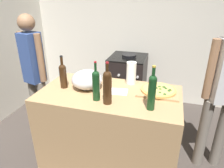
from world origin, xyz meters
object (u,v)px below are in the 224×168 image
object	(u,v)px
paper_towel_roll	(131,73)
person_in_stripes	(34,72)
pizza	(158,90)
wine_bottle_dark	(152,91)
wine_bottle_clear	(107,86)
person_in_red	(223,88)
wine_bottle_green	(63,75)
mixing_bowl	(87,80)
wine_bottle_amber	(96,84)
stove	(127,82)

from	to	relation	value
paper_towel_roll	person_in_stripes	xyz separation A→B (m)	(-1.21, -0.02, -0.11)
pizza	wine_bottle_dark	bearing A→B (deg)	-96.46
wine_bottle_clear	person_in_red	distance (m)	1.16
wine_bottle_green	wine_bottle_clear	size ratio (longest dim) A/B	0.88
pizza	wine_bottle_green	xyz separation A→B (m)	(-0.96, -0.15, 0.11)
pizza	wine_bottle_clear	bearing A→B (deg)	-140.76
person_in_red	mixing_bowl	bearing A→B (deg)	-168.43
wine_bottle_amber	wine_bottle_clear	distance (m)	0.12
wine_bottle_dark	wine_bottle_clear	bearing A→B (deg)	-179.23
wine_bottle_dark	stove	world-z (taller)	wine_bottle_dark
person_in_stripes	paper_towel_roll	bearing A→B (deg)	0.88
mixing_bowl	wine_bottle_clear	bearing A→B (deg)	-39.40
wine_bottle_green	person_in_stripes	xyz separation A→B (m)	(-0.56, 0.28, -0.13)
wine_bottle_amber	person_in_stripes	bearing A→B (deg)	155.86
pizza	stove	world-z (taller)	pizza
mixing_bowl	person_in_red	xyz separation A→B (m)	(1.32, 0.27, -0.05)
wine_bottle_clear	person_in_red	world-z (taller)	person_in_red
mixing_bowl	wine_bottle_green	bearing A→B (deg)	-168.49
mixing_bowl	person_in_stripes	bearing A→B (deg)	164.02
mixing_bowl	person_in_red	distance (m)	1.35
pizza	wine_bottle_green	bearing A→B (deg)	-171.09
wine_bottle_amber	person_in_stripes	size ratio (longest dim) A/B	0.23
paper_towel_roll	wine_bottle_green	world-z (taller)	wine_bottle_green
wine_bottle_clear	person_in_red	xyz separation A→B (m)	(1.03, 0.51, -0.12)
wine_bottle_green	person_in_stripes	world-z (taller)	person_in_stripes
wine_bottle_dark	person_in_red	bearing A→B (deg)	38.22
wine_bottle_clear	wine_bottle_green	bearing A→B (deg)	160.18
wine_bottle_dark	person_in_red	distance (m)	0.83
stove	person_in_stripes	world-z (taller)	person_in_stripes
wine_bottle_amber	wine_bottle_green	xyz separation A→B (m)	(-0.42, 0.16, -0.01)
paper_towel_roll	wine_bottle_dark	distance (m)	0.56
wine_bottle_green	wine_bottle_clear	world-z (taller)	wine_bottle_clear
paper_towel_roll	wine_bottle_green	xyz separation A→B (m)	(-0.65, -0.30, 0.02)
pizza	person_in_stripes	xyz separation A→B (m)	(-1.52, 0.13, -0.02)
pizza	paper_towel_roll	size ratio (longest dim) A/B	1.42
person_in_stripes	mixing_bowl	bearing A→B (deg)	-15.98
pizza	wine_bottle_amber	world-z (taller)	wine_bottle_amber
mixing_bowl	person_in_red	world-z (taller)	person_in_red
mixing_bowl	wine_bottle_clear	xyz separation A→B (m)	(0.30, -0.24, 0.07)
pizza	person_in_red	size ratio (longest dim) A/B	0.21
mixing_bowl	wine_bottle_amber	size ratio (longest dim) A/B	0.85
wine_bottle_amber	wine_bottle_dark	world-z (taller)	wine_bottle_dark
wine_bottle_clear	stove	size ratio (longest dim) A/B	0.42
paper_towel_roll	wine_bottle_amber	xyz separation A→B (m)	(-0.23, -0.46, 0.04)
person_in_stripes	stove	bearing A→B (deg)	49.72
wine_bottle_amber	person_in_red	world-z (taller)	person_in_red
wine_bottle_clear	person_in_red	bearing A→B (deg)	26.55
mixing_bowl	wine_bottle_amber	bearing A→B (deg)	-49.69
pizza	paper_towel_roll	world-z (taller)	paper_towel_roll
pizza	person_in_stripes	size ratio (longest dim) A/B	0.22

